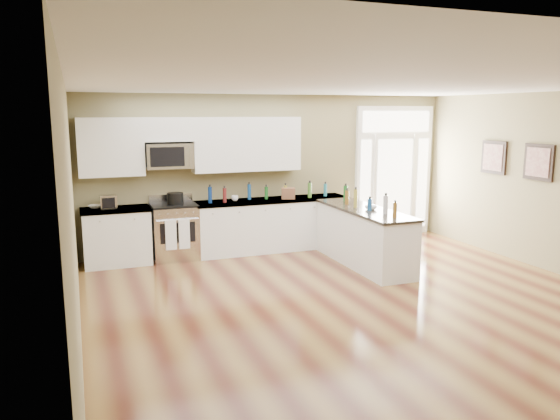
% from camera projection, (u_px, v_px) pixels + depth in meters
% --- Properties ---
extents(ground, '(8.00, 8.00, 0.00)m').
position_uv_depth(ground, '(386.00, 319.00, 6.66)').
color(ground, '#4C2215').
extents(room_shell, '(8.00, 8.00, 8.00)m').
position_uv_depth(room_shell, '(391.00, 180.00, 6.36)').
color(room_shell, '#877D55').
rests_on(room_shell, ground).
extents(back_cabinet_left, '(1.10, 0.66, 0.94)m').
position_uv_depth(back_cabinet_left, '(117.00, 238.00, 8.98)').
color(back_cabinet_left, white).
rests_on(back_cabinet_left, ground).
extents(back_cabinet_right, '(2.85, 0.66, 0.94)m').
position_uv_depth(back_cabinet_right, '(272.00, 226.00, 9.93)').
color(back_cabinet_right, white).
rests_on(back_cabinet_right, ground).
extents(peninsula_cabinet, '(0.69, 2.32, 0.94)m').
position_uv_depth(peninsula_cabinet, '(363.00, 239.00, 8.97)').
color(peninsula_cabinet, white).
rests_on(peninsula_cabinet, ground).
extents(upper_cabinet_left, '(1.04, 0.33, 0.95)m').
position_uv_depth(upper_cabinet_left, '(111.00, 147.00, 8.85)').
color(upper_cabinet_left, white).
rests_on(upper_cabinet_left, room_shell).
extents(upper_cabinet_right, '(1.94, 0.33, 0.95)m').
position_uv_depth(upper_cabinet_right, '(247.00, 144.00, 9.65)').
color(upper_cabinet_right, white).
rests_on(upper_cabinet_right, room_shell).
extents(upper_cabinet_short, '(0.82, 0.33, 0.40)m').
position_uv_depth(upper_cabinet_short, '(168.00, 129.00, 9.12)').
color(upper_cabinet_short, white).
rests_on(upper_cabinet_short, room_shell).
extents(microwave, '(0.78, 0.41, 0.42)m').
position_uv_depth(microwave, '(169.00, 156.00, 9.16)').
color(microwave, silver).
rests_on(microwave, room_shell).
extents(entry_door, '(1.70, 0.10, 2.60)m').
position_uv_depth(entry_door, '(394.00, 172.00, 10.96)').
color(entry_door, white).
rests_on(entry_door, ground).
extents(wall_art_near, '(0.05, 0.58, 0.58)m').
position_uv_depth(wall_art_near, '(494.00, 157.00, 9.59)').
color(wall_art_near, black).
rests_on(wall_art_near, room_shell).
extents(wall_art_far, '(0.05, 0.58, 0.58)m').
position_uv_depth(wall_art_far, '(539.00, 162.00, 8.67)').
color(wall_art_far, black).
rests_on(wall_art_far, room_shell).
extents(kitchen_range, '(0.76, 0.68, 1.08)m').
position_uv_depth(kitchen_range, '(175.00, 231.00, 9.30)').
color(kitchen_range, silver).
rests_on(kitchen_range, ground).
extents(stockpot, '(0.36, 0.36, 0.21)m').
position_uv_depth(stockpot, '(175.00, 198.00, 9.19)').
color(stockpot, black).
rests_on(stockpot, kitchen_range).
extents(toaster_oven, '(0.27, 0.22, 0.22)m').
position_uv_depth(toaster_oven, '(108.00, 202.00, 8.83)').
color(toaster_oven, silver).
rests_on(toaster_oven, back_cabinet_left).
extents(cardboard_box, '(0.29, 0.25, 0.20)m').
position_uv_depth(cardboard_box, '(288.00, 193.00, 9.85)').
color(cardboard_box, brown).
rests_on(cardboard_box, back_cabinet_right).
extents(bowl_left, '(0.26, 0.26, 0.05)m').
position_uv_depth(bowl_left, '(95.00, 207.00, 8.90)').
color(bowl_left, white).
rests_on(bowl_left, back_cabinet_left).
extents(bowl_peninsula, '(0.25, 0.25, 0.06)m').
position_uv_depth(bowl_peninsula, '(371.00, 208.00, 8.77)').
color(bowl_peninsula, white).
rests_on(bowl_peninsula, peninsula_cabinet).
extents(cup_counter, '(0.14, 0.14, 0.10)m').
position_uv_depth(cup_counter, '(235.00, 198.00, 9.61)').
color(cup_counter, white).
rests_on(cup_counter, back_cabinet_right).
extents(counter_bottles, '(2.36, 2.44, 0.30)m').
position_uv_depth(counter_bottles, '(313.00, 196.00, 9.31)').
color(counter_bottles, '#19591E').
rests_on(counter_bottles, back_cabinet_right).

